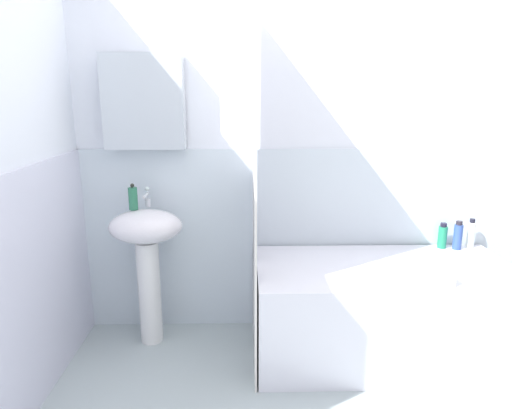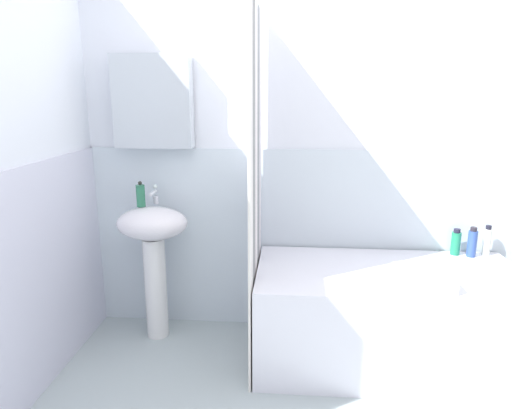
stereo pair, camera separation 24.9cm
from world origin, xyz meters
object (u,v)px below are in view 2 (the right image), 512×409
object	(u,v)px
shampoo_bottle	(487,241)
bathtub	(386,316)
body_wash_bottle	(472,243)
conditioner_bottle	(456,243)
soap_dispenser	(141,195)
sink	(153,243)
towel_folded	(424,278)

from	to	relation	value
shampoo_bottle	bathtub	bearing A→B (deg)	-154.23
body_wash_bottle	conditioner_bottle	size ratio (longest dim) A/B	1.13
soap_dispenser	bathtub	distance (m)	1.63
sink	conditioner_bottle	world-z (taller)	sink
shampoo_bottle	towel_folded	world-z (taller)	shampoo_bottle
sink	towel_folded	world-z (taller)	sink
shampoo_bottle	conditioner_bottle	bearing A→B (deg)	-179.51
sink	conditioner_bottle	size ratio (longest dim) A/B	5.20
soap_dispenser	shampoo_bottle	bearing A→B (deg)	3.06
soap_dispenser	body_wash_bottle	distance (m)	2.05
sink	bathtub	bearing A→B (deg)	-7.11
soap_dispenser	conditioner_bottle	size ratio (longest dim) A/B	0.96
sink	shampoo_bottle	size ratio (longest dim) A/B	4.49
soap_dispenser	conditioner_bottle	world-z (taller)	soap_dispenser
towel_folded	sink	bearing A→B (deg)	166.78
towel_folded	bathtub	bearing A→B (deg)	126.17
sink	bathtub	world-z (taller)	sink
soap_dispenser	conditioner_bottle	xyz separation A→B (m)	(1.94, 0.11, -0.29)
sink	towel_folded	xyz separation A→B (m)	(1.55, -0.36, -0.02)
sink	towel_folded	size ratio (longest dim) A/B	3.23
bathtub	towel_folded	xyz separation A→B (m)	(0.14, -0.19, 0.32)
sink	body_wash_bottle	size ratio (longest dim) A/B	4.61
shampoo_bottle	body_wash_bottle	bearing A→B (deg)	-162.86
shampoo_bottle	conditioner_bottle	world-z (taller)	shampoo_bottle
body_wash_bottle	towel_folded	size ratio (longest dim) A/B	0.70
soap_dispenser	body_wash_bottle	world-z (taller)	soap_dispenser
conditioner_bottle	bathtub	bearing A→B (deg)	-146.05
conditioner_bottle	body_wash_bottle	bearing A→B (deg)	-18.53
sink	bathtub	size ratio (longest dim) A/B	0.58
sink	shampoo_bottle	bearing A→B (deg)	3.75
shampoo_bottle	conditioner_bottle	distance (m)	0.18
soap_dispenser	bathtub	bearing A→B (deg)	-7.58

